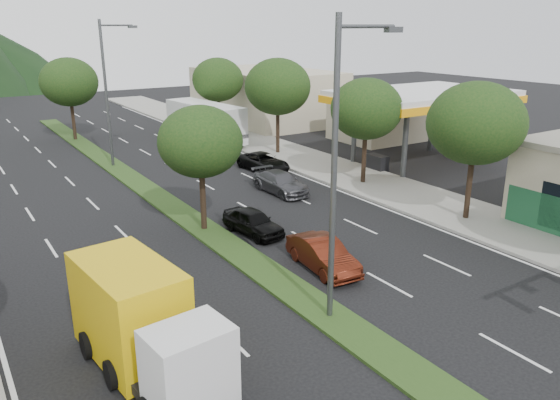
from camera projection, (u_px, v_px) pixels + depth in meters
sidewalk_right at (321, 165)px, 38.86m from camera, size 5.00×90.00×0.15m
median at (137, 182)px, 34.80m from camera, size 1.60×56.00×0.12m
gas_canopy at (422, 99)px, 38.42m from camera, size 12.20×8.20×5.25m
bldg_right_far at (266, 95)px, 56.89m from camera, size 10.00×16.00×5.20m
tree_r_b at (476, 123)px, 26.69m from camera, size 4.80×4.80×6.94m
tree_r_c at (366, 109)px, 33.17m from camera, size 4.40×4.40×6.48m
tree_r_d at (278, 87)px, 41.03m from camera, size 5.00×5.00×7.17m
tree_r_e at (218, 80)px, 49.11m from camera, size 4.60×4.60×6.71m
tree_med_near at (200, 142)px, 25.47m from camera, size 4.00×4.00×6.02m
tree_med_far at (69, 82)px, 46.06m from camera, size 4.80×4.80×6.94m
streetlight_near at (339, 160)px, 17.23m from camera, size 2.60×0.25×10.00m
streetlight_mid at (109, 87)px, 37.20m from camera, size 2.60×0.25×10.00m
car_queue_a at (253, 222)px, 26.18m from camera, size 1.88×3.76×1.23m
car_queue_b at (280, 183)px, 32.67m from camera, size 1.89×4.34×1.24m
car_queue_c at (323, 254)px, 22.39m from camera, size 1.75×4.08×1.31m
car_queue_d at (263, 162)px, 37.62m from camera, size 2.29×4.48×1.21m
box_truck at (141, 325)px, 15.63m from camera, size 2.95×6.43×3.07m
motorhome at (205, 122)px, 45.80m from camera, size 3.61×9.07×3.39m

